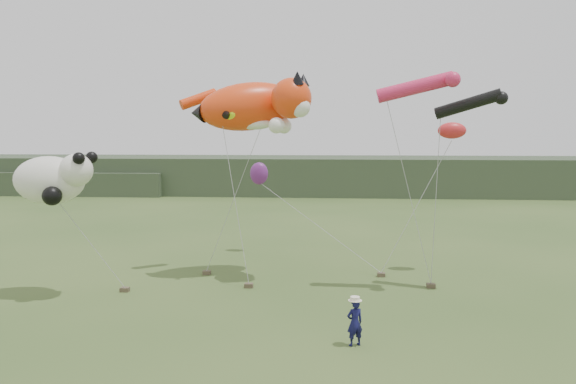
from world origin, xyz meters
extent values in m
plane|color=#385123|center=(0.00, 0.00, 0.00)|extent=(120.00, 120.00, 0.00)
cube|color=#2D3D28|center=(0.00, 45.00, 2.00)|extent=(90.00, 12.00, 4.00)
cube|color=#2D3D28|center=(-30.00, 42.00, 1.25)|extent=(25.00, 8.00, 2.50)
imported|color=#111142|center=(1.33, -1.63, 0.73)|extent=(0.63, 0.55, 1.47)
cube|color=brown|center=(-5.25, 6.74, 0.09)|extent=(0.35, 0.28, 0.18)
cube|color=brown|center=(-2.95, 4.67, 0.09)|extent=(0.35, 0.28, 0.18)
cube|color=brown|center=(4.82, 5.29, 0.09)|extent=(0.35, 0.28, 0.18)
cube|color=brown|center=(-8.01, 3.63, 0.09)|extent=(0.35, 0.28, 0.18)
cube|color=brown|center=(2.85, 7.03, 0.09)|extent=(0.35, 0.28, 0.18)
ellipsoid|color=#ED3D11|center=(-3.21, 7.06, 7.80)|extent=(5.42, 4.02, 2.71)
sphere|color=#ED3D11|center=(-1.24, 6.07, 8.10)|extent=(1.78, 1.78, 1.78)
cone|color=black|center=(-0.94, 5.58, 8.94)|extent=(0.55, 0.68, 0.67)
cone|color=black|center=(-0.74, 6.57, 8.94)|extent=(0.55, 0.64, 0.63)
sphere|color=white|center=(-0.84, 5.78, 7.70)|extent=(0.89, 0.89, 0.89)
ellipsoid|color=white|center=(-3.02, 6.76, 7.01)|extent=(1.74, 0.87, 0.54)
sphere|color=white|center=(-1.83, 5.48, 6.91)|extent=(0.69, 0.69, 0.69)
sphere|color=white|center=(-1.63, 6.86, 6.91)|extent=(0.69, 0.69, 0.69)
cylinder|color=#ED3D11|center=(-5.78, 7.85, 8.20)|extent=(1.84, 1.35, 1.07)
ellipsoid|color=#E9FF14|center=(-4.28, 6.10, 7.49)|extent=(1.59, 1.06, 0.92)
cone|color=black|center=(-5.48, 6.40, 7.49)|extent=(0.96, 1.08, 0.90)
cone|color=black|center=(-4.19, 6.10, 8.04)|extent=(0.50, 0.50, 0.40)
cone|color=black|center=(-3.99, 5.61, 7.39)|extent=(0.53, 0.56, 0.40)
cone|color=black|center=(-3.99, 6.60, 7.39)|extent=(0.53, 0.56, 0.40)
cylinder|color=black|center=(6.15, 5.40, 7.78)|extent=(2.73, 1.37, 1.23)
sphere|color=black|center=(7.36, 4.97, 7.99)|extent=(0.54, 0.54, 0.54)
cylinder|color=#D62454|center=(3.93, 5.10, 8.46)|extent=(3.19, 0.70, 1.29)
sphere|color=#D62454|center=(5.34, 4.60, 8.71)|extent=(0.62, 0.62, 0.62)
ellipsoid|color=white|center=(-10.71, 2.93, 4.71)|extent=(2.89, 1.93, 1.93)
sphere|color=white|center=(-9.42, 2.61, 5.13)|extent=(1.28, 1.28, 1.28)
sphere|color=black|center=(-9.10, 2.18, 5.62)|extent=(0.47, 0.47, 0.47)
sphere|color=black|center=(-9.00, 3.09, 5.62)|extent=(0.47, 0.47, 0.47)
sphere|color=black|center=(-10.17, 2.07, 4.17)|extent=(0.75, 0.75, 0.75)
sphere|color=black|center=(-11.57, 3.25, 4.28)|extent=(0.75, 0.75, 0.75)
ellipsoid|color=red|center=(6.15, 8.44, 6.71)|extent=(1.33, 0.77, 0.77)
ellipsoid|color=#6A2478|center=(-3.49, 12.15, 4.38)|extent=(1.01, 0.67, 1.24)
camera|label=1|loc=(0.65, -18.56, 6.51)|focal=35.00mm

